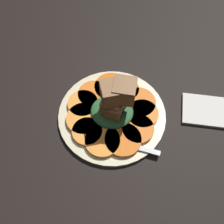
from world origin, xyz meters
TOP-DOWN VIEW (x-y plane):
  - table_slab at (0.00, 0.00)cm, footprint 120.00×120.00cm
  - plate at (0.00, 0.00)cm, footprint 25.20×25.20cm
  - carrot_slice_0 at (-5.15, 4.55)cm, footprint 7.55×7.55cm
  - carrot_slice_1 at (-7.20, 1.63)cm, footprint 7.23×7.23cm
  - carrot_slice_2 at (-6.20, -2.33)cm, footprint 8.20×8.20cm
  - carrot_slice_3 at (-4.87, -5.42)cm, footprint 6.83×6.83cm
  - carrot_slice_4 at (-1.13, -7.17)cm, footprint 7.84×7.84cm
  - carrot_slice_5 at (3.33, -6.27)cm, footprint 8.19×8.19cm
  - carrot_slice_6 at (6.35, -3.19)cm, footprint 7.31×7.31cm
  - carrot_slice_7 at (7.05, 0.80)cm, footprint 7.44×7.44cm
  - carrot_slice_8 at (5.87, 3.73)cm, footprint 8.19×8.19cm
  - carrot_slice_9 at (2.26, 7.01)cm, footprint 6.81×6.81cm
  - carrot_slice_10 at (-1.27, 7.22)cm, footprint 8.14×8.14cm
  - center_pile at (0.52, 0.14)cm, footprint 9.86×8.87cm
  - fork at (1.32, -6.84)cm, footprint 20.01×4.58cm
  - napkin at (23.34, 4.40)cm, footprint 13.81×8.29cm

SIDE VIEW (x-z plane):
  - table_slab at x=0.00cm, z-range 0.00..2.00cm
  - napkin at x=23.34cm, z-range 2.00..2.80cm
  - plate at x=0.00cm, z-range 1.99..3.04cm
  - fork at x=1.32cm, z-range 3.10..3.50cm
  - carrot_slice_0 at x=-5.15cm, z-range 3.10..3.98cm
  - carrot_slice_1 at x=-7.20cm, z-range 3.10..3.98cm
  - carrot_slice_2 at x=-6.20cm, z-range 3.10..3.98cm
  - carrot_slice_3 at x=-4.87cm, z-range 3.10..3.98cm
  - carrot_slice_4 at x=-1.13cm, z-range 3.10..3.98cm
  - carrot_slice_5 at x=3.33cm, z-range 3.10..3.98cm
  - carrot_slice_6 at x=6.35cm, z-range 3.10..3.98cm
  - carrot_slice_7 at x=7.05cm, z-range 3.10..3.98cm
  - carrot_slice_8 at x=5.87cm, z-range 3.10..3.98cm
  - carrot_slice_9 at x=2.26cm, z-range 3.10..3.98cm
  - carrot_slice_10 at x=-1.27cm, z-range 3.10..3.98cm
  - center_pile at x=0.52cm, z-range 2.11..13.77cm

